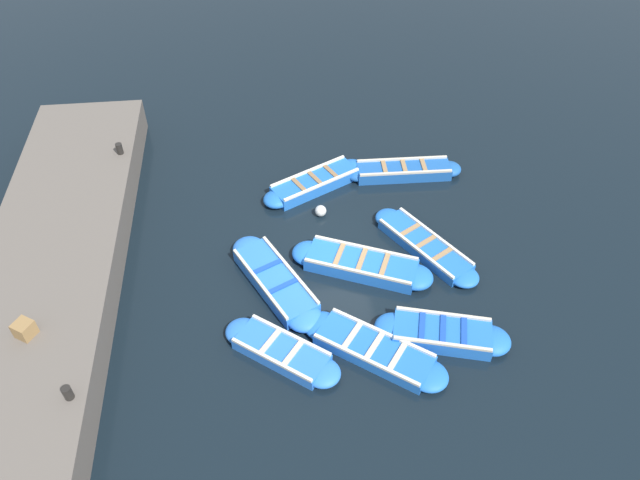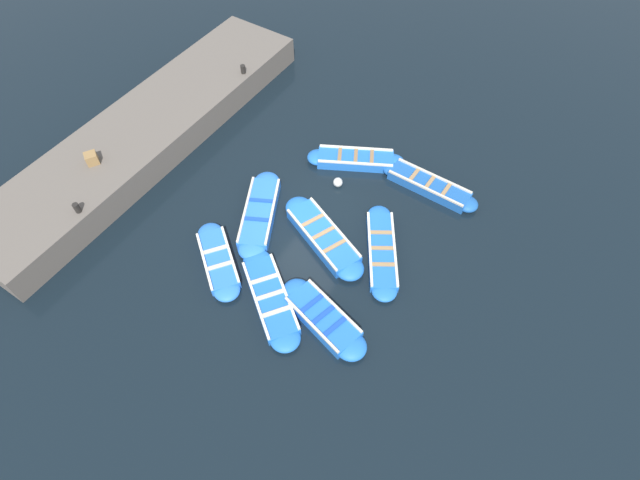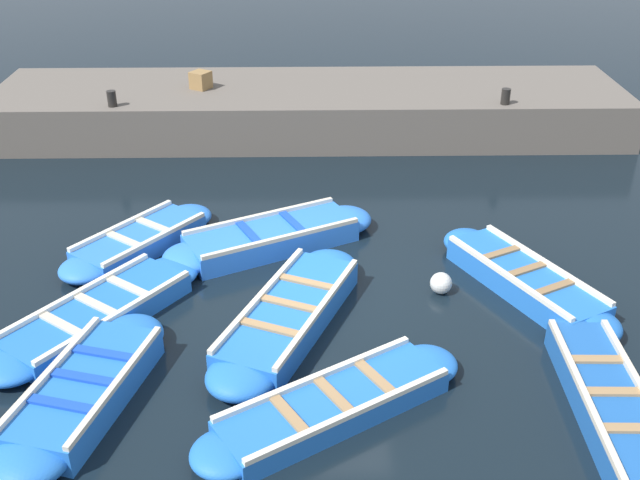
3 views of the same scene
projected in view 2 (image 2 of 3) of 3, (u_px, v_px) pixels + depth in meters
The scene contains 14 objects.
ground_plane at pixel (311, 224), 17.29m from camera, with size 120.00×120.00×0.00m, color black.
boat_far_corner at pixel (429, 186), 18.07m from camera, with size 3.80×0.89×0.43m.
boat_drifting at pixel (355, 160), 18.84m from camera, with size 3.63×2.43×0.44m.
boat_end_of_row at pixel (323, 318), 14.98m from camera, with size 3.50×1.80×0.45m.
boat_bow_out at pixel (270, 298), 15.43m from camera, with size 3.63×3.03×0.38m.
boat_near_quay at pixel (323, 237), 16.74m from camera, with size 4.04×2.46×0.44m.
boat_stern_in at pixel (218, 260), 16.22m from camera, with size 3.07×2.63×0.39m.
boat_outer_right at pixel (260, 213), 17.32m from camera, with size 2.60×3.92×0.44m.
boat_mid_row at pixel (382, 251), 16.46m from camera, with size 2.72×3.69×0.36m.
quay_wall at pixel (148, 131), 19.23m from camera, with size 3.42×14.87×1.09m.
bollard_north at pixel (77, 208), 16.09m from camera, with size 0.20×0.20×0.35m, color black.
bollard_mid_north at pixel (243, 69), 20.34m from camera, with size 0.20×0.20×0.35m, color black.
wooden_crate at pixel (92, 158), 17.35m from camera, with size 0.40×0.40×0.40m, color olive.
buoy_orange_near at pixel (338, 182), 18.19m from camera, with size 0.35×0.35×0.35m, color silver.
Camera 2 is at (5.95, -8.66, 13.75)m, focal length 28.00 mm.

